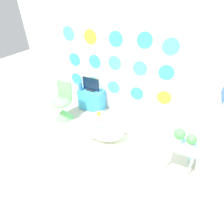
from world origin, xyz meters
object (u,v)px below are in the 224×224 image
at_px(chair, 63,108).
at_px(tv, 91,85).
at_px(vase, 80,87).
at_px(potted_plant_right, 191,140).
at_px(potted_plant_left, 179,135).
at_px(bathtub, 102,127).

xyz_separation_m(chair, tv, (0.38, 0.61, 0.36)).
bearing_deg(vase, potted_plant_right, -17.16).
relative_size(tv, potted_plant_right, 1.95).
bearing_deg(tv, potted_plant_left, -22.42).
relative_size(chair, potted_plant_left, 3.26).
bearing_deg(vase, tv, 21.72).
xyz_separation_m(bathtub, chair, (-1.09, 0.16, 0.04)).
distance_m(bathtub, vase, 1.21).
height_order(chair, tv, chair).
bearing_deg(chair, vase, 73.73).
distance_m(bathtub, chair, 1.10).
height_order(chair, potted_plant_right, chair).
distance_m(potted_plant_left, potted_plant_right, 0.18).
distance_m(bathtub, tv, 1.12).
relative_size(potted_plant_left, potted_plant_right, 1.21).
height_order(vase, potted_plant_left, potted_plant_left).
distance_m(bathtub, potted_plant_left, 1.42).
bearing_deg(potted_plant_left, potted_plant_right, -0.80).
distance_m(chair, tv, 0.81).
xyz_separation_m(tv, vase, (-0.23, -0.09, -0.05)).
relative_size(bathtub, tv, 2.15).
xyz_separation_m(bathtub, potted_plant_right, (1.54, -0.08, 0.36)).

